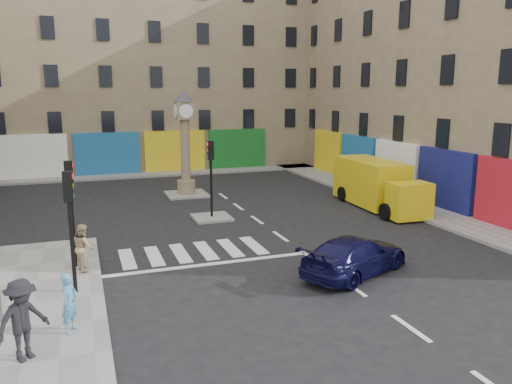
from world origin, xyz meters
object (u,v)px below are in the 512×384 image
traffic_light_left_near (70,213)px  navy_sedan (355,255)px  clock_pillar (185,136)px  pedestrian_dark (22,320)px  yellow_van (377,185)px  traffic_light_left_far (71,197)px  traffic_light_island (211,166)px  pedestrian_blue (70,303)px  pedestrian_tan (83,247)px

traffic_light_left_near → navy_sedan: traffic_light_left_near is taller
clock_pillar → pedestrian_dark: bearing=-112.8°
yellow_van → traffic_light_left_far: bearing=-159.9°
traffic_light_left_far → traffic_light_island: 8.30m
traffic_light_left_near → pedestrian_blue: 3.17m
traffic_light_left_far → traffic_light_island: bearing=40.6°
traffic_light_left_far → yellow_van: bearing=17.7°
navy_sedan → clock_pillar: bearing=-15.1°
pedestrian_dark → pedestrian_tan: bearing=39.4°
traffic_light_left_far → clock_pillar: bearing=61.1°
traffic_light_left_far → pedestrian_blue: bearing=-91.1°
traffic_light_left_near → pedestrian_tan: size_ratio=2.30×
traffic_light_left_near → pedestrian_dark: size_ratio=1.94×
traffic_light_left_near → pedestrian_dark: traffic_light_left_near is taller
pedestrian_dark → navy_sedan: bearing=-22.6°
navy_sedan → pedestrian_tan: (-8.68, 3.08, 0.30)m
traffic_light_left_near → pedestrian_blue: size_ratio=2.39×
traffic_light_left_far → traffic_light_island: traffic_light_left_far is taller
navy_sedan → yellow_van: 10.57m
clock_pillar → navy_sedan: size_ratio=1.35×
traffic_light_left_near → clock_pillar: 15.19m
pedestrian_dark → yellow_van: bearing=-3.0°
clock_pillar → yellow_van: (9.00, -6.51, -2.32)m
traffic_light_left_near → navy_sedan: (8.98, -1.17, -1.97)m
traffic_light_left_far → pedestrian_tan: bearing=-58.4°
yellow_van → pedestrian_blue: yellow_van is taller
traffic_light_left_far → pedestrian_dark: traffic_light_left_far is taller
yellow_van → pedestrian_tan: size_ratio=4.27×
traffic_light_island → navy_sedan: bearing=-73.3°
traffic_light_island → pedestrian_dark: bearing=-122.5°
yellow_van → pedestrian_tan: (-15.00, -5.37, -0.27)m
yellow_van → pedestrian_blue: (-15.39, -9.96, -0.30)m
traffic_light_island → pedestrian_blue: size_ratio=2.39×
yellow_van → pedestrian_dark: size_ratio=3.60×
yellow_van → pedestrian_tan: yellow_van is taller
traffic_light_island → navy_sedan: (2.68, -8.97, -1.94)m
clock_pillar → pedestrian_tan: clock_pillar is taller
traffic_light_island → clock_pillar: (0.00, 6.00, 0.96)m
clock_pillar → navy_sedan: bearing=-79.8°
traffic_light_left_far → navy_sedan: bearing=-21.7°
traffic_light_left_far → clock_pillar: (6.30, 11.40, 0.93)m
traffic_light_island → clock_pillar: clock_pillar is taller
traffic_light_island → pedestrian_tan: bearing=-135.5°
navy_sedan → traffic_light_left_far: bearing=43.0°
traffic_light_island → navy_sedan: 9.56m
traffic_light_left_near → yellow_van: traffic_light_left_near is taller
traffic_light_island → pedestrian_dark: traffic_light_island is taller
navy_sedan → yellow_van: (6.31, 8.45, 0.57)m
traffic_light_left_far → pedestrian_blue: size_ratio=2.39×
traffic_light_left_near → traffic_light_left_far: 2.40m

